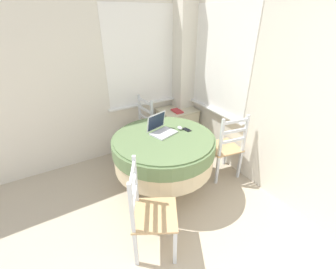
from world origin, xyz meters
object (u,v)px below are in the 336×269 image
cell_phone (187,130)px  corner_cabinet (177,127)px  laptop (161,129)px  round_dining_table (164,149)px  dining_chair_near_back_window (139,130)px  computer_mouse (180,128)px  dining_chair_near_right_window (225,148)px  dining_chair_camera_near (150,213)px  book_on_cabinet (177,111)px

cell_phone → corner_cabinet: (0.45, 0.90, -0.46)m
laptop → round_dining_table: bearing=-102.4°
round_dining_table → cell_phone: (0.33, -0.00, 0.18)m
round_dining_table → dining_chair_near_back_window: (0.06, 0.88, -0.15)m
computer_mouse → cell_phone: bearing=-41.8°
laptop → dining_chair_near_right_window: 0.96m
dining_chair_near_back_window → dining_chair_camera_near: size_ratio=1.00×
dining_chair_camera_near → corner_cabinet: size_ratio=1.49×
dining_chair_near_right_window → dining_chair_camera_near: same height
cell_phone → corner_cabinet: size_ratio=0.19×
laptop → corner_cabinet: laptop is taller
corner_cabinet → dining_chair_near_right_window: bearing=-86.6°
computer_mouse → book_on_cabinet: (0.46, 0.77, -0.14)m
dining_chair_near_right_window → book_on_cabinet: size_ratio=4.70×
dining_chair_near_back_window → corner_cabinet: (0.73, 0.02, -0.13)m
dining_chair_near_right_window → corner_cabinet: bearing=93.4°
book_on_cabinet → laptop: bearing=-134.2°
cell_phone → dining_chair_camera_near: dining_chair_camera_near is taller
computer_mouse → cell_phone: (0.07, -0.06, -0.02)m
dining_chair_near_back_window → computer_mouse: bearing=-76.0°
cell_phone → dining_chair_near_right_window: 0.64m
book_on_cabinet → cell_phone: bearing=-115.4°
dining_chair_near_right_window → corner_cabinet: 1.10m
dining_chair_near_right_window → book_on_cabinet: 1.05m
dining_chair_near_right_window → corner_cabinet: dining_chair_near_right_window is taller
book_on_cabinet → computer_mouse: bearing=-120.8°
cell_phone → corner_cabinet: bearing=63.2°
round_dining_table → dining_chair_camera_near: dining_chair_camera_near is taller
computer_mouse → dining_chair_camera_near: 1.16m
computer_mouse → cell_phone: 0.09m
dining_chair_camera_near → book_on_cabinet: 1.99m
computer_mouse → dining_chair_camera_near: dining_chair_camera_near is taller
dining_chair_near_right_window → book_on_cabinet: (-0.13, 1.02, 0.21)m
computer_mouse → dining_chair_camera_near: (-0.81, -0.75, -0.34)m
round_dining_table → book_on_cabinet: bearing=48.7°
dining_chair_near_back_window → dining_chair_camera_near: bearing=-111.2°
laptop → dining_chair_camera_near: size_ratio=0.36×
laptop → book_on_cabinet: bearing=45.8°
dining_chair_near_back_window → dining_chair_camera_near: (-0.61, -1.57, 0.00)m
round_dining_table → computer_mouse: (0.27, 0.06, 0.19)m
laptop → computer_mouse: (0.25, -0.05, -0.03)m
cell_phone → book_on_cabinet: (0.40, 0.83, -0.12)m
round_dining_table → dining_chair_near_back_window: bearing=85.9°
laptop → book_on_cabinet: size_ratio=1.71×
dining_chair_camera_near → book_on_cabinet: dining_chair_camera_near is taller
computer_mouse → round_dining_table: bearing=-167.9°
dining_chair_near_back_window → dining_chair_camera_near: 1.68m
laptop → computer_mouse: 0.25m
laptop → dining_chair_near_back_window: 0.86m
round_dining_table → dining_chair_near_right_window: bearing=-12.8°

